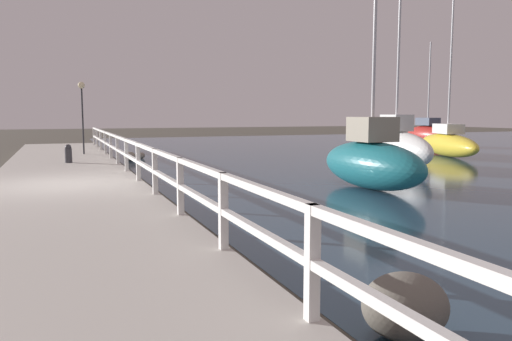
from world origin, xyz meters
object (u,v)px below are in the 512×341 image
object	(u,v)px
sailboat_yellow	(447,143)
sailboat_white	(396,147)
sailboat_teal	(371,161)
dock_lamp	(82,99)
sailboat_red	(427,134)
mooring_bollard	(68,153)

from	to	relation	value
sailboat_yellow	sailboat_white	bearing A→B (deg)	-128.48
sailboat_teal	sailboat_yellow	bearing A→B (deg)	37.87
dock_lamp	sailboat_red	distance (m)	20.37
mooring_bollard	sailboat_teal	bearing A→B (deg)	-44.93
mooring_bollard	sailboat_yellow	bearing A→B (deg)	0.10
mooring_bollard	sailboat_white	size ratio (longest dim) A/B	0.09
mooring_bollard	sailboat_yellow	xyz separation A→B (m)	(16.66, 0.03, 0.00)
sailboat_teal	sailboat_yellow	size ratio (longest dim) A/B	0.92
dock_lamp	sailboat_red	xyz separation A→B (m)	(20.13, 2.45, -1.87)
sailboat_teal	sailboat_yellow	xyz separation A→B (m)	(9.31, 7.36, -0.11)
sailboat_red	sailboat_yellow	bearing A→B (deg)	-121.52
mooring_bollard	sailboat_white	world-z (taller)	sailboat_white
sailboat_yellow	sailboat_white	xyz separation A→B (m)	(-5.48, -3.33, 0.15)
sailboat_red	sailboat_yellow	size ratio (longest dim) A/B	0.82
sailboat_red	sailboat_white	bearing A→B (deg)	-133.04
sailboat_red	sailboat_teal	size ratio (longest dim) A/B	0.89
sailboat_teal	sailboat_yellow	world-z (taller)	sailboat_yellow
sailboat_teal	sailboat_white	world-z (taller)	sailboat_white
mooring_bollard	dock_lamp	distance (m)	4.36
sailboat_red	sailboat_white	xyz separation A→B (m)	(-9.63, -9.56, 0.04)
dock_lamp	sailboat_red	world-z (taller)	sailboat_red
sailboat_teal	sailboat_white	bearing A→B (deg)	45.95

